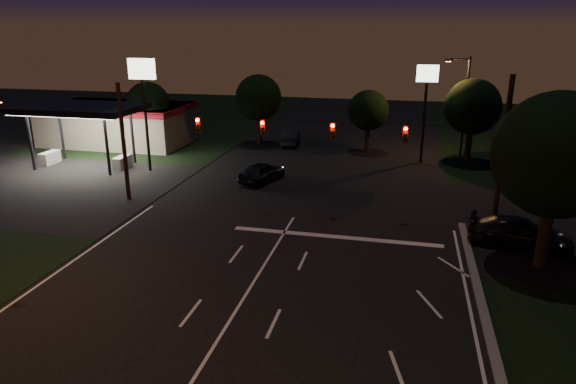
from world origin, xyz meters
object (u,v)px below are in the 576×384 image
(tree_right_near, at_px, (557,156))
(utility_pole_right, at_px, (493,228))
(car_cross, at_px, (520,233))
(car_oncoming_b, at_px, (291,137))
(car_oncoming_a, at_px, (262,172))

(tree_right_near, bearing_deg, utility_pole_right, 107.53)
(utility_pole_right, distance_m, car_cross, 2.82)
(car_oncoming_b, xyz_separation_m, car_cross, (17.76, -21.88, 0.01))
(utility_pole_right, height_order, car_oncoming_a, utility_pole_right)
(car_oncoming_a, bearing_deg, tree_right_near, 166.77)
(utility_pole_right, height_order, tree_right_near, tree_right_near)
(tree_right_near, bearing_deg, car_cross, 103.32)
(car_oncoming_a, bearing_deg, car_oncoming_b, -68.16)
(utility_pole_right, distance_m, car_oncoming_b, 25.63)
(utility_pole_right, bearing_deg, car_oncoming_a, 159.13)
(car_oncoming_a, height_order, car_cross, car_cross)
(car_oncoming_b, bearing_deg, car_cross, 122.83)
(car_oncoming_a, distance_m, car_cross, 19.11)
(utility_pole_right, distance_m, tree_right_near, 7.61)
(tree_right_near, xyz_separation_m, car_oncoming_b, (-18.31, 24.19, -4.91))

